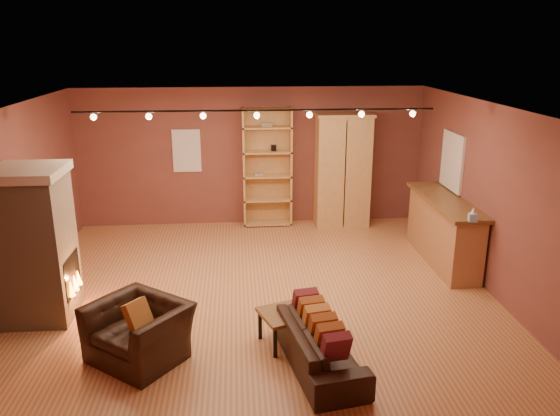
{
  "coord_description": "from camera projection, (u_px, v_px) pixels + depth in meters",
  "views": [
    {
      "loc": [
        -0.31,
        -7.7,
        3.7
      ],
      "look_at": [
        0.34,
        0.2,
        1.24
      ],
      "focal_mm": 35.0,
      "sensor_mm": 36.0,
      "label": 1
    }
  ],
  "objects": [
    {
      "name": "floor",
      "position": [
        259.0,
        289.0,
        8.45
      ],
      "size": [
        7.0,
        7.0,
        0.0
      ],
      "primitive_type": "plane",
      "color": "#AB6A3C",
      "rests_on": "ground"
    },
    {
      "name": "ceiling",
      "position": [
        257.0,
        106.0,
        7.62
      ],
      "size": [
        7.0,
        7.0,
        0.0
      ],
      "primitive_type": "plane",
      "rotation": [
        3.14,
        0.0,
        0.0
      ],
      "color": "brown",
      "rests_on": "back_wall"
    },
    {
      "name": "back_wall",
      "position": [
        251.0,
        157.0,
        11.13
      ],
      "size": [
        7.0,
        0.02,
        2.8
      ],
      "primitive_type": "cube",
      "color": "brown",
      "rests_on": "floor"
    },
    {
      "name": "left_wall",
      "position": [
        13.0,
        208.0,
        7.76
      ],
      "size": [
        0.02,
        6.5,
        2.8
      ],
      "primitive_type": "cube",
      "color": "brown",
      "rests_on": "floor"
    },
    {
      "name": "right_wall",
      "position": [
        488.0,
        197.0,
        8.3
      ],
      "size": [
        0.02,
        6.5,
        2.8
      ],
      "primitive_type": "cube",
      "color": "brown",
      "rests_on": "floor"
    },
    {
      "name": "fireplace",
      "position": [
        35.0,
        244.0,
        7.33
      ],
      "size": [
        1.01,
        0.98,
        2.12
      ],
      "color": "tan",
      "rests_on": "floor"
    },
    {
      "name": "back_window",
      "position": [
        187.0,
        151.0,
        10.96
      ],
      "size": [
        0.56,
        0.04,
        0.86
      ],
      "primitive_type": "cube",
      "color": "white",
      "rests_on": "back_wall"
    },
    {
      "name": "bookcase",
      "position": [
        267.0,
        166.0,
        11.08
      ],
      "size": [
        0.99,
        0.38,
        2.42
      ],
      "color": "tan",
      "rests_on": "floor"
    },
    {
      "name": "armoire",
      "position": [
        342.0,
        170.0,
        11.06
      ],
      "size": [
        1.13,
        0.65,
        2.3
      ],
      "color": "tan",
      "rests_on": "floor"
    },
    {
      "name": "bar_counter",
      "position": [
        443.0,
        230.0,
        9.34
      ],
      "size": [
        0.63,
        2.35,
        1.12
      ],
      "color": "#B37E52",
      "rests_on": "floor"
    },
    {
      "name": "tissue_box",
      "position": [
        473.0,
        215.0,
        8.03
      ],
      "size": [
        0.14,
        0.14,
        0.22
      ],
      "rotation": [
        0.0,
        0.0,
        -0.17
      ],
      "color": "#84B2D3",
      "rests_on": "bar_counter"
    },
    {
      "name": "right_window",
      "position": [
        452.0,
        161.0,
        9.56
      ],
      "size": [
        0.05,
        0.9,
        1.0
      ],
      "primitive_type": "cube",
      "color": "white",
      "rests_on": "right_wall"
    },
    {
      "name": "loveseat",
      "position": [
        319.0,
        337.0,
        6.38
      ],
      "size": [
        0.81,
        1.8,
        0.74
      ],
      "rotation": [
        0.0,
        0.0,
        1.75
      ],
      "color": "black",
      "rests_on": "floor"
    },
    {
      "name": "armchair",
      "position": [
        138.0,
        322.0,
        6.49
      ],
      "size": [
        1.28,
        1.22,
        0.94
      ],
      "rotation": [
        0.0,
        0.0,
        -0.66
      ],
      "color": "black",
      "rests_on": "floor"
    },
    {
      "name": "coffee_table",
      "position": [
        285.0,
        317.0,
        6.83
      ],
      "size": [
        0.73,
        0.73,
        0.43
      ],
      "rotation": [
        0.0,
        0.0,
        0.35
      ],
      "color": "brown",
      "rests_on": "floor"
    },
    {
      "name": "track_rail",
      "position": [
        257.0,
        113.0,
        7.84
      ],
      "size": [
        5.2,
        0.09,
        0.13
      ],
      "color": "black",
      "rests_on": "ceiling"
    }
  ]
}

